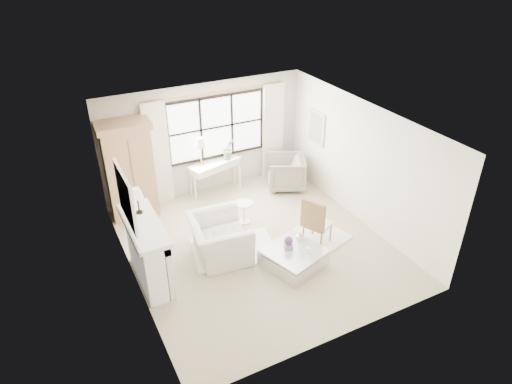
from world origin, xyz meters
TOP-DOWN VIEW (x-y plane):
  - floor at (0.00, 0.00)m, footprint 5.50×5.50m
  - ceiling at (0.00, 0.00)m, footprint 5.50×5.50m
  - wall_back at (0.00, 2.75)m, footprint 5.00×0.00m
  - wall_front at (0.00, -2.75)m, footprint 5.00×0.00m
  - wall_left at (-2.50, 0.00)m, footprint 0.00×5.50m
  - wall_right at (2.50, 0.00)m, footprint 0.00×5.50m
  - window_pane at (0.30, 2.73)m, footprint 2.40×0.02m
  - window_frame at (0.30, 2.72)m, footprint 2.50×0.04m
  - curtain_rod at (0.30, 2.67)m, footprint 3.30×0.04m
  - curtain_left at (-1.20, 2.65)m, footprint 0.55×0.10m
  - curtain_right at (1.80, 2.65)m, footprint 0.55×0.10m
  - fireplace at (-2.27, 0.00)m, footprint 0.58×1.66m
  - mirror_frame at (-2.47, 0.00)m, footprint 0.05×1.15m
  - mirror_glass at (-2.44, 0.00)m, footprint 0.02×1.00m
  - art_frame at (2.47, 1.70)m, footprint 0.04×0.62m
  - art_canvas at (2.45, 1.70)m, footprint 0.01×0.52m
  - mantel_lamp at (-2.22, 0.35)m, footprint 0.22×0.22m
  - armoire at (-1.93, 2.40)m, footprint 1.15×0.76m
  - console_table at (0.13, 2.53)m, footprint 1.37×0.78m
  - console_lamp at (-0.20, 2.55)m, footprint 0.28×0.28m
  - orchid_plant at (0.51, 2.54)m, footprint 0.30×0.26m
  - side_table at (0.14, 0.92)m, footprint 0.40×0.40m
  - rug_left at (-0.49, 0.11)m, footprint 1.85×1.46m
  - rug_right at (1.12, -0.35)m, footprint 1.67×1.43m
  - club_armchair at (-0.82, 0.08)m, footprint 1.24×1.38m
  - wingback_chair at (1.78, 1.90)m, footprint 1.20×1.19m
  - french_chair at (1.12, -0.47)m, footprint 0.65×0.64m
  - coffee_table at (0.32, -0.88)m, footprint 1.26×1.26m
  - planter_box at (0.25, -0.80)m, footprint 0.19×0.19m
  - planter_flowers at (0.25, -0.80)m, footprint 0.16×0.16m
  - pillar_candle at (0.51, -1.08)m, footprint 0.08×0.08m
  - coffee_vase at (0.59, -0.65)m, footprint 0.19×0.19m

SIDE VIEW (x-z plane):
  - floor at x=0.00m, z-range 0.00..0.00m
  - rug_right at x=1.12m, z-range 0.00..0.03m
  - rug_left at x=-0.49m, z-range 0.00..0.03m
  - coffee_table at x=0.32m, z-range -0.01..0.37m
  - french_chair at x=1.12m, z-range -0.23..0.85m
  - side_table at x=0.14m, z-range 0.08..0.58m
  - console_table at x=0.13m, z-range 0.00..0.80m
  - club_armchair at x=-0.82m, z-range 0.00..0.82m
  - wingback_chair at x=1.78m, z-range 0.00..0.83m
  - planter_box at x=0.25m, z-range 0.38..0.49m
  - pillar_candle at x=0.51m, z-range 0.38..0.50m
  - coffee_vase at x=0.59m, z-range 0.38..0.55m
  - planter_flowers at x=0.25m, z-range 0.49..0.66m
  - fireplace at x=-2.27m, z-range 0.02..1.28m
  - orchid_plant at x=0.51m, z-range 0.80..1.31m
  - armoire at x=-1.93m, z-range 0.02..2.26m
  - curtain_left at x=-1.20m, z-range 0.00..2.47m
  - curtain_right at x=1.80m, z-range 0.00..2.47m
  - wall_left at x=-2.50m, z-range -1.40..4.10m
  - wall_right at x=2.50m, z-range -1.40..4.10m
  - wall_back at x=0.00m, z-range -1.15..3.85m
  - wall_front at x=0.00m, z-range -1.15..3.85m
  - console_lamp at x=-0.20m, z-range 1.01..1.70m
  - art_frame at x=2.47m, z-range 1.14..1.96m
  - art_canvas at x=2.45m, z-range 1.19..1.91m
  - window_pane at x=0.30m, z-range 0.85..2.35m
  - window_frame at x=0.30m, z-range 0.85..2.35m
  - mantel_lamp at x=-2.22m, z-range 1.40..1.91m
  - mirror_frame at x=-2.47m, z-range 1.37..2.31m
  - mirror_glass at x=-2.44m, z-range 1.44..2.24m
  - curtain_rod at x=0.30m, z-range 2.45..2.49m
  - ceiling at x=0.00m, z-range 2.70..2.70m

